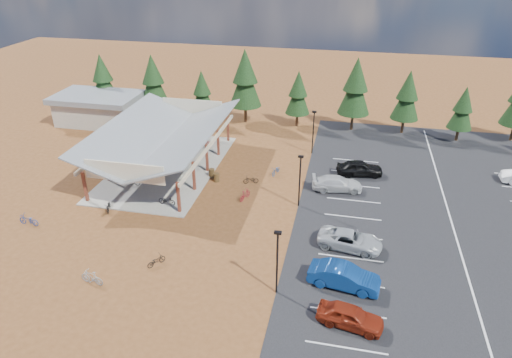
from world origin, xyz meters
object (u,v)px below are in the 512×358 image
bike_16 (251,180)px  bike_15 (245,195)px  trash_bin_1 (212,173)px  car_4 (360,168)px  lamp_post_1 (300,177)px  bike_5 (192,167)px  bike_1 (133,167)px  car_3 (337,183)px  lamp_post_2 (313,129)px  bike_6 (182,161)px  bike_2 (160,156)px  bike_10 (29,220)px  bike_8 (109,206)px  bike_pavilion (164,135)px  lamp_post_0 (277,258)px  car_1 (344,277)px  bike_4 (167,200)px  trash_bin_0 (216,177)px  car_0 (350,316)px  outbuilding (98,108)px  bike_14 (276,170)px  bike_13 (92,277)px  bike_0 (131,181)px  bike_3 (154,142)px  bike_12 (156,261)px  car_2 (350,240)px  bike_7 (205,143)px

bike_16 → bike_15: bearing=-16.6°
trash_bin_1 → car_4: 15.44m
lamp_post_1 → bike_5: (-11.97, 4.43, -2.38)m
bike_1 → car_3: car_3 is taller
lamp_post_2 → car_4: 7.36m
bike_5 → bike_6: 2.22m
bike_2 → bike_10: size_ratio=0.93×
bike_8 → bike_16: size_ratio=1.08×
bike_pavilion → lamp_post_0: lamp_post_0 is taller
lamp_post_1 → car_1: (4.57, -10.39, -2.10)m
bike_2 → bike_4: 9.86m
car_4 → trash_bin_0: bearing=97.2°
bike_4 → car_0: size_ratio=0.39×
bike_2 → car_3: size_ratio=0.36×
outbuilding → trash_bin_1: size_ratio=12.22×
lamp_post_2 → outbuilding: bearing=172.1°
bike_14 → bike_15: bearing=-94.3°
lamp_post_1 → bike_13: 19.23m
bike_0 → bike_16: size_ratio=1.17×
bike_3 → lamp_post_1: bearing=-127.6°
bike_16 → car_0: 20.26m
bike_2 → bike_14: bike_2 is taller
bike_15 → bike_5: bearing=-11.5°
outbuilding → bike_pavilion: bearing=-38.2°
bike_6 → bike_1: bearing=137.4°
bike_4 → bike_14: size_ratio=0.97×
bike_3 → car_4: (24.06, -2.56, 0.30)m
bike_2 → bike_15: 12.83m
trash_bin_1 → outbuilding: bearing=148.1°
bike_8 → car_3: bearing=0.4°
lamp_post_0 → bike_3: bearing=130.2°
lamp_post_0 → bike_0: size_ratio=2.83×
bike_15 → car_0: size_ratio=0.40×
bike_4 → trash_bin_0: bearing=-26.4°
bike_4 → lamp_post_0: bearing=-125.4°
bike_12 → car_4: (14.86, 18.43, 0.43)m
bike_5 → bike_13: (-1.11, -18.32, -0.03)m
bike_4 → car_2: size_ratio=0.32×
bike_2 → car_4: size_ratio=0.38×
lamp_post_2 → bike_1: 20.21m
bike_3 → bike_4: (6.66, -12.55, -0.01)m
lamp_post_1 → bike_4: bearing=-168.3°
lamp_post_0 → bike_7: bearing=118.7°
bike_13 → bike_10: bearing=-113.3°
car_0 → car_1: (-0.55, 3.66, 0.11)m
lamp_post_0 → bike_7: 26.50m
bike_0 → car_4: bearing=-77.1°
bike_2 → bike_8: bearing=175.3°
car_2 → bike_14: bearing=42.8°
bike_5 → lamp_post_1: bearing=-128.3°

